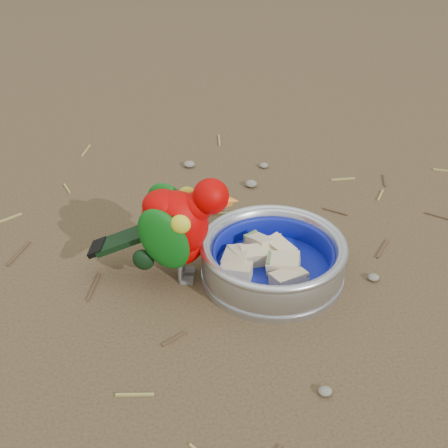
{
  "coord_description": "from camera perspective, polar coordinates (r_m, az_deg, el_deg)",
  "views": [
    {
      "loc": [
        -0.13,
        -0.73,
        0.57
      ],
      "look_at": [
        -0.04,
        0.01,
        0.08
      ],
      "focal_mm": 50.0,
      "sensor_mm": 36.0,
      "label": 1
    }
  ],
  "objects": [
    {
      "name": "lory_parrot",
      "position": [
        0.88,
        -4.32,
        -0.74
      ],
      "size": [
        0.21,
        0.13,
        0.16
      ],
      "primitive_type": null,
      "rotation": [
        0.0,
        0.0,
        -1.77
      ],
      "color": "#B10000",
      "rests_on": "ground"
    },
    {
      "name": "fruit_wedges",
      "position": [
        0.91,
        4.5,
        -3.25
      ],
      "size": [
        0.13,
        0.13,
        0.03
      ],
      "primitive_type": null,
      "color": "#CBB990",
      "rests_on": "food_bowl"
    },
    {
      "name": "ground",
      "position": [
        0.94,
        2.66,
        -4.31
      ],
      "size": [
        60.0,
        60.0,
        0.0
      ],
      "primitive_type": "plane",
      "color": "#4A3824"
    },
    {
      "name": "bowl_wall",
      "position": [
        0.91,
        4.51,
        -2.9
      ],
      "size": [
        0.21,
        0.21,
        0.04
      ],
      "primitive_type": null,
      "color": "#B2B2BA",
      "rests_on": "food_bowl"
    },
    {
      "name": "ground_debris",
      "position": [
        0.95,
        4.12,
        -3.63
      ],
      "size": [
        0.9,
        0.8,
        0.01
      ],
      "primitive_type": null,
      "color": "olive",
      "rests_on": "ground"
    },
    {
      "name": "food_bowl",
      "position": [
        0.93,
        4.43,
        -4.4
      ],
      "size": [
        0.21,
        0.21,
        0.02
      ],
      "primitive_type": "cylinder",
      "color": "#B2B2BA",
      "rests_on": "ground"
    }
  ]
}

